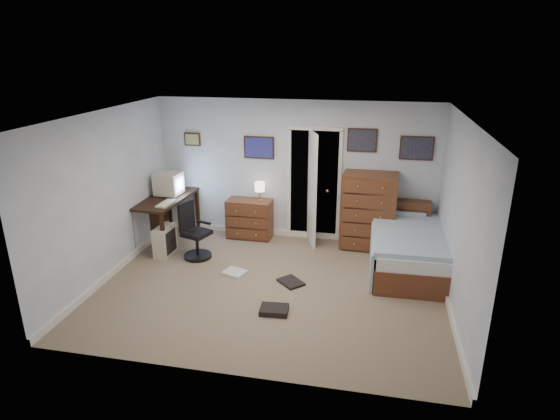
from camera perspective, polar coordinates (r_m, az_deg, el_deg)
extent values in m
cube|color=gray|center=(7.00, -1.09, -9.37)|extent=(5.00, 4.00, 0.02)
cube|color=black|center=(8.48, -13.84, 1.37)|extent=(0.75, 1.49, 0.04)
cube|color=black|center=(8.22, -17.61, -2.68)|extent=(0.06, 0.06, 0.79)
cube|color=black|center=(7.93, -14.05, -3.14)|extent=(0.06, 0.06, 0.79)
cube|color=black|center=(9.31, -13.26, 0.32)|extent=(0.06, 0.06, 0.79)
cube|color=black|center=(9.06, -10.01, 0.02)|extent=(0.06, 0.06, 0.79)
cube|color=black|center=(8.75, -15.45, -0.77)|extent=(0.11, 1.34, 0.56)
cube|color=beige|center=(8.54, -13.43, 3.16)|extent=(0.45, 0.43, 0.38)
cube|color=#8CB2F2|center=(8.44, -12.12, 3.08)|extent=(0.03, 0.31, 0.25)
cube|color=beige|center=(8.60, -13.33, 1.88)|extent=(0.29, 0.29, 0.02)
cube|color=beige|center=(8.10, -13.74, 0.78)|extent=(0.19, 0.45, 0.03)
cube|color=beige|center=(8.13, -13.86, -3.67)|extent=(0.25, 0.48, 0.50)
cube|color=black|center=(8.08, -13.13, -3.76)|extent=(0.03, 0.33, 0.39)
cylinder|color=black|center=(8.00, -9.97, -5.52)|extent=(0.58, 0.58, 0.05)
cylinder|color=black|center=(7.92, -10.05, -4.24)|extent=(0.07, 0.07, 0.35)
cube|color=black|center=(7.84, -10.14, -2.82)|extent=(0.49, 0.49, 0.07)
cube|color=black|center=(7.86, -11.35, -0.69)|extent=(0.16, 0.35, 0.49)
cube|color=black|center=(7.65, -11.21, -2.47)|extent=(0.27, 0.13, 0.04)
cube|color=black|center=(7.95, -9.22, -1.50)|extent=(0.27, 0.13, 0.04)
cube|color=maroon|center=(9.41, -12.10, 0.74)|extent=(0.17, 0.17, 0.83)
cube|color=brown|center=(8.59, -3.72, -1.08)|extent=(0.82, 0.42, 0.72)
cylinder|color=gold|center=(8.42, -2.46, 1.17)|extent=(0.11, 0.11, 0.02)
cylinder|color=gold|center=(8.39, -2.47, 1.87)|extent=(0.02, 0.02, 0.22)
cylinder|color=beige|center=(8.34, -2.49, 2.87)|extent=(0.18, 0.18, 0.16)
cube|color=black|center=(8.67, 4.44, 3.56)|extent=(0.90, 0.60, 2.00)
cube|color=white|center=(8.42, 1.12, 3.14)|extent=(0.06, 0.05, 2.00)
cube|color=white|center=(8.31, 7.23, 2.77)|extent=(0.06, 0.05, 2.00)
cube|color=white|center=(8.13, 4.33, 9.87)|extent=(0.96, 0.05, 0.06)
cube|color=white|center=(8.26, 3.75, 2.77)|extent=(0.31, 0.77, 2.00)
sphere|color=gold|center=(8.08, 5.78, 2.33)|extent=(0.06, 0.06, 0.06)
cube|color=brown|center=(8.19, 10.77, -0.12)|extent=(0.94, 0.59, 1.34)
cube|color=brown|center=(8.40, 14.46, -1.62)|extent=(0.97, 0.30, 0.86)
cube|color=black|center=(8.28, 14.54, -0.74)|extent=(0.89, 0.15, 0.29)
cube|color=maroon|center=(8.29, 14.52, -0.99)|extent=(0.77, 0.16, 0.21)
cube|color=brown|center=(7.79, 15.32, -5.35)|extent=(1.11, 2.17, 0.38)
cube|color=white|center=(7.68, 15.50, -3.41)|extent=(1.06, 2.13, 0.19)
cube|color=#6292B7|center=(7.53, 15.64, -2.89)|extent=(1.17, 1.85, 0.11)
cube|color=#6292B7|center=(7.61, 11.15, -4.66)|extent=(0.07, 1.83, 0.58)
cube|color=#7791BE|center=(8.37, 15.23, -0.27)|extent=(0.60, 0.42, 0.14)
cube|color=#331E11|center=(8.75, -10.64, 8.48)|extent=(0.30, 0.03, 0.24)
cube|color=#938C50|center=(8.73, -10.68, 8.46)|extent=(0.25, 0.01, 0.19)
cube|color=#331E11|center=(8.39, -2.57, 7.63)|extent=(0.55, 0.03, 0.40)
cube|color=navy|center=(8.37, -2.60, 7.61)|extent=(0.50, 0.01, 0.35)
cube|color=#331E11|center=(8.11, 9.98, 8.39)|extent=(0.50, 0.03, 0.40)
cube|color=black|center=(8.09, 9.98, 8.37)|extent=(0.45, 0.01, 0.35)
cube|color=#331E11|center=(8.15, 16.32, 7.25)|extent=(0.55, 0.03, 0.40)
cube|color=black|center=(8.14, 16.33, 7.22)|extent=(0.50, 0.01, 0.35)
cube|color=black|center=(7.07, 1.33, -8.77)|extent=(0.46, 0.46, 0.04)
cube|color=black|center=(6.36, -0.72, -12.08)|extent=(0.39, 0.31, 0.07)
cube|color=silver|center=(7.37, -5.55, -7.61)|extent=(0.40, 0.37, 0.05)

